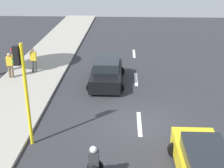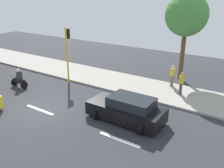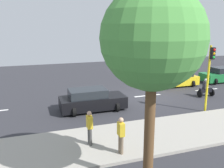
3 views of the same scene
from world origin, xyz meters
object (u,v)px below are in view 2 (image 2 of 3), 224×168
Objects in this scene: motorcycle at (19,80)px; street_tree_south at (186,15)px; car_black at (127,109)px; pedestrian_near_signal at (181,83)px; traffic_light_corner at (67,47)px; pedestrian_by_tree at (172,75)px.

motorcycle is 14.05m from street_tree_south.
street_tree_south is (8.88, -9.83, 4.68)m from motorcycle.
motorcycle is at bearing 132.09° from street_tree_south.
pedestrian_near_signal reaches higher than car_black.
traffic_light_corner is (-2.22, 8.64, 1.87)m from pedestrian_near_signal.
street_tree_south reaches higher than car_black.
street_tree_south is at bearing -51.72° from traffic_light_corner.
street_tree_south is at bearing -47.91° from motorcycle.
motorcycle is at bearing 115.45° from pedestrian_near_signal.
traffic_light_corner reaches higher than motorcycle.
pedestrian_by_tree is (6.39, -0.29, 0.35)m from car_black.
motorcycle is (-0.13, 9.68, -0.07)m from car_black.
traffic_light_corner is at bearing 67.99° from car_black.
car_black is 9.68m from motorcycle.
pedestrian_near_signal is 1.00× the size of pedestrian_by_tree.
car_black is 2.93× the size of motorcycle.
traffic_light_corner reaches higher than car_black.
traffic_light_corner is at bearing -38.71° from motorcycle.
pedestrian_near_signal is (5.15, -1.40, 0.35)m from car_black.
pedestrian_near_signal is 9.11m from traffic_light_corner.
street_tree_south reaches higher than motorcycle.
car_black is 2.66× the size of pedestrian_by_tree.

